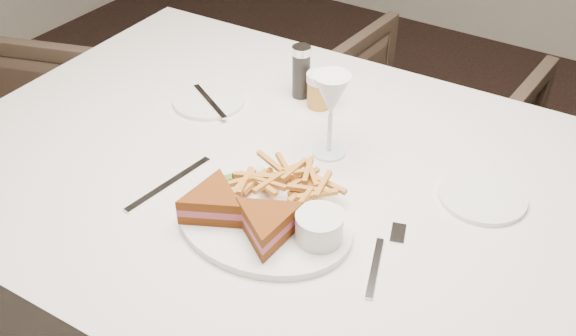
# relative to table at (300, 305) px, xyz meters

# --- Properties ---
(table) EXTENTS (1.48, 1.02, 0.75)m
(table) POSITION_rel_table_xyz_m (0.00, 0.00, 0.00)
(table) COLOR silver
(table) RESTS_ON ground
(chair_far) EXTENTS (0.65, 0.61, 0.63)m
(chair_far) POSITION_rel_table_xyz_m (-0.09, 0.89, -0.06)
(chair_far) COLOR #48392C
(chair_far) RESTS_ON ground
(table_setting) EXTENTS (0.79, 0.57, 0.18)m
(table_setting) POSITION_rel_table_xyz_m (0.00, -0.06, 0.41)
(table_setting) COLOR white
(table_setting) RESTS_ON table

